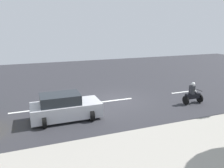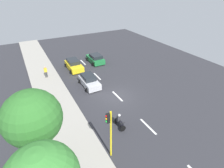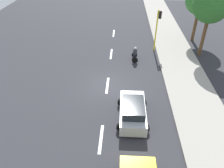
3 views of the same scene
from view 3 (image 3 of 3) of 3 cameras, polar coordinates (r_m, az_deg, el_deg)
ground_plane at (r=18.95m, az=-1.20°, el=-0.48°), size 40.00×60.00×0.10m
sidewalk at (r=19.71m, az=19.55°, el=-0.77°), size 4.00×60.00×0.15m
lane_stripe_north at (r=14.44m, az=-2.90°, el=-14.13°), size 0.20×2.40×0.01m
lane_stripe_mid at (r=18.91m, az=-1.20°, el=-0.34°), size 0.20×2.40×0.01m
lane_stripe_south at (r=24.06m, az=-0.21°, el=7.88°), size 0.20×2.40×0.01m
lane_stripe_far_south at (r=29.53m, az=0.45°, el=13.13°), size 0.20×2.40×0.01m
car_silver at (r=15.31m, az=5.44°, el=-7.03°), size 2.19×3.92×1.52m
motorcycle at (r=22.61m, az=6.00°, el=7.63°), size 0.60×1.30×1.53m
traffic_light_corner at (r=24.22m, az=11.86°, el=14.87°), size 0.49×0.24×4.50m
street_tree_center at (r=23.96m, az=24.55°, el=18.25°), size 3.51×3.51×7.05m
street_tree_north at (r=27.68m, az=22.21°, el=19.71°), size 3.37×3.37×6.52m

